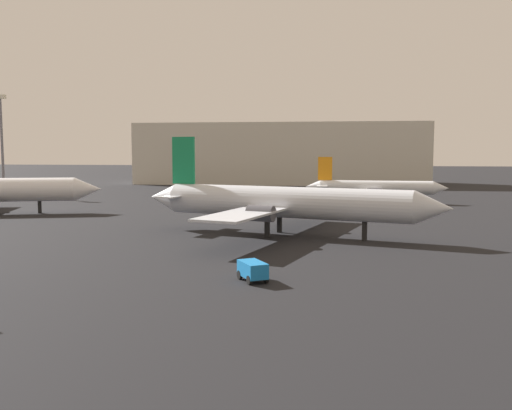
{
  "coord_description": "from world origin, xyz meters",
  "views": [
    {
      "loc": [
        1.48,
        -9.19,
        8.65
      ],
      "look_at": [
        -5.13,
        37.91,
        3.94
      ],
      "focal_mm": 38.99,
      "sensor_mm": 36.0,
      "label": 1
    }
  ],
  "objects_px": {
    "airplane_distant": "(283,202)",
    "baggage_cart": "(253,270)",
    "airplane_far_right": "(374,187)",
    "light_mast_left": "(2,138)"
  },
  "relations": [
    {
      "from": "light_mast_left",
      "to": "airplane_distant",
      "type": "bearing_deg",
      "value": -37.58
    },
    {
      "from": "baggage_cart",
      "to": "light_mast_left",
      "type": "bearing_deg",
      "value": -169.32
    },
    {
      "from": "airplane_far_right",
      "to": "airplane_distant",
      "type": "bearing_deg",
      "value": -105.72
    },
    {
      "from": "airplane_far_right",
      "to": "baggage_cart",
      "type": "relative_size",
      "value": 8.42
    },
    {
      "from": "airplane_far_right",
      "to": "light_mast_left",
      "type": "bearing_deg",
      "value": 174.41
    },
    {
      "from": "airplane_distant",
      "to": "light_mast_left",
      "type": "bearing_deg",
      "value": 158.07
    },
    {
      "from": "airplane_distant",
      "to": "baggage_cart",
      "type": "bearing_deg",
      "value": -74.73
    },
    {
      "from": "airplane_distant",
      "to": "baggage_cart",
      "type": "relative_size",
      "value": 11.74
    },
    {
      "from": "airplane_far_right",
      "to": "baggage_cart",
      "type": "height_order",
      "value": "airplane_far_right"
    },
    {
      "from": "airplane_far_right",
      "to": "light_mast_left",
      "type": "xyz_separation_m",
      "value": [
        -71.24,
        9.37,
        8.41
      ]
    }
  ]
}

